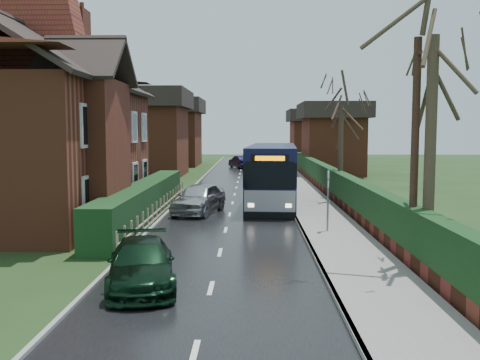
{
  "coord_description": "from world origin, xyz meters",
  "views": [
    {
      "loc": [
        1.02,
        -19.3,
        4.04
      ],
      "look_at": [
        0.53,
        4.67,
        1.8
      ],
      "focal_mm": 40.0,
      "sensor_mm": 36.0,
      "label": 1
    }
  ],
  "objects_px": {
    "car_silver": "(199,198)",
    "car_green": "(141,264)",
    "telegraph_pole": "(415,153)",
    "bus": "(273,175)",
    "brick_house": "(35,123)",
    "bus_stop_sign": "(328,192)"
  },
  "relations": [
    {
      "from": "telegraph_pole",
      "to": "bus",
      "type": "bearing_deg",
      "value": 109.33
    },
    {
      "from": "bus_stop_sign",
      "to": "telegraph_pole",
      "type": "relative_size",
      "value": 0.38
    },
    {
      "from": "telegraph_pole",
      "to": "car_green",
      "type": "bearing_deg",
      "value": -159.48
    },
    {
      "from": "car_silver",
      "to": "telegraph_pole",
      "type": "distance_m",
      "value": 12.66
    },
    {
      "from": "car_silver",
      "to": "telegraph_pole",
      "type": "xyz_separation_m",
      "value": [
        7.3,
        -10.0,
        2.65
      ]
    },
    {
      "from": "brick_house",
      "to": "telegraph_pole",
      "type": "distance_m",
      "value": 16.81
    },
    {
      "from": "brick_house",
      "to": "bus_stop_sign",
      "type": "height_order",
      "value": "brick_house"
    },
    {
      "from": "brick_house",
      "to": "telegraph_pole",
      "type": "height_order",
      "value": "brick_house"
    },
    {
      "from": "car_green",
      "to": "telegraph_pole",
      "type": "height_order",
      "value": "telegraph_pole"
    },
    {
      "from": "car_silver",
      "to": "car_green",
      "type": "xyz_separation_m",
      "value": [
        -0.31,
        -12.22,
        -0.14
      ]
    },
    {
      "from": "car_green",
      "to": "telegraph_pole",
      "type": "relative_size",
      "value": 0.61
    },
    {
      "from": "bus",
      "to": "car_green",
      "type": "relative_size",
      "value": 2.62
    },
    {
      "from": "bus_stop_sign",
      "to": "car_silver",
      "type": "bearing_deg",
      "value": 141.65
    },
    {
      "from": "brick_house",
      "to": "telegraph_pole",
      "type": "bearing_deg",
      "value": -30.0
    },
    {
      "from": "bus",
      "to": "bus_stop_sign",
      "type": "bearing_deg",
      "value": -74.35
    },
    {
      "from": "car_green",
      "to": "telegraph_pole",
      "type": "distance_m",
      "value": 8.4
    },
    {
      "from": "brick_house",
      "to": "telegraph_pole",
      "type": "relative_size",
      "value": 2.18
    },
    {
      "from": "bus",
      "to": "car_silver",
      "type": "relative_size",
      "value": 2.47
    },
    {
      "from": "bus",
      "to": "telegraph_pole",
      "type": "distance_m",
      "value": 13.94
    },
    {
      "from": "car_silver",
      "to": "bus_stop_sign",
      "type": "distance_m",
      "value": 7.57
    },
    {
      "from": "bus",
      "to": "bus_stop_sign",
      "type": "relative_size",
      "value": 4.26
    },
    {
      "from": "brick_house",
      "to": "car_green",
      "type": "bearing_deg",
      "value": -56.88
    }
  ]
}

